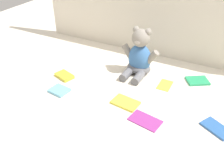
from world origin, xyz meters
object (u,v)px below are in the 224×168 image
object	(u,v)px
book_case_0	(145,120)
book_case_3	(165,85)
book_case_5	(197,81)
book_case_4	(59,90)
teddy_bear	(139,57)
book_case_6	(216,128)
book_case_2	(125,103)
book_case_1	(64,76)

from	to	relation	value
book_case_0	book_case_3	distance (m)	0.31
book_case_3	book_case_5	distance (m)	0.19
book_case_0	book_case_4	bearing A→B (deg)	-80.96
teddy_bear	book_case_3	bearing A→B (deg)	-16.01
teddy_bear	book_case_0	distance (m)	0.42
book_case_3	book_case_4	bearing A→B (deg)	33.23
book_case_0	book_case_6	distance (m)	0.30
book_case_2	book_case_3	bearing A→B (deg)	159.68
book_case_2	book_case_3	world-z (taller)	book_case_2
teddy_bear	book_case_2	world-z (taller)	teddy_bear
book_case_5	book_case_1	bearing A→B (deg)	81.66
book_case_0	book_case_6	xyz separation A→B (m)	(0.29, 0.09, 0.00)
book_case_5	teddy_bear	bearing A→B (deg)	68.50
book_case_3	book_case_6	bearing A→B (deg)	143.04
book_case_0	book_case_1	distance (m)	0.55
book_case_3	book_case_4	distance (m)	0.56
book_case_2	book_case_6	size ratio (longest dim) A/B	1.03
teddy_bear	book_case_1	bearing A→B (deg)	-144.60
book_case_1	book_case_5	distance (m)	0.74
book_case_0	book_case_1	xyz separation A→B (m)	(-0.54, 0.13, 0.00)
teddy_bear	book_case_0	size ratio (longest dim) A/B	1.94
book_case_0	book_case_5	bearing A→B (deg)	171.24
teddy_bear	book_case_4	xyz separation A→B (m)	(-0.29, -0.37, -0.09)
book_case_2	book_case_3	xyz separation A→B (m)	(0.12, 0.24, -0.00)
teddy_bear	book_case_6	xyz separation A→B (m)	(0.48, -0.28, -0.10)
book_case_3	book_case_4	xyz separation A→B (m)	(-0.47, -0.31, 0.00)
book_case_0	book_case_3	world-z (taller)	book_case_0
book_case_5	book_case_2	bearing A→B (deg)	110.65
book_case_4	book_case_3	bearing A→B (deg)	-49.62
book_case_0	book_case_6	size ratio (longest dim) A/B	1.12
teddy_bear	book_case_2	distance (m)	0.32
book_case_5	book_case_3	bearing A→B (deg)	96.35
book_case_4	book_case_5	bearing A→B (deg)	-48.29
book_case_0	book_case_5	size ratio (longest dim) A/B	1.21
book_case_4	teddy_bear	bearing A→B (deg)	-31.49
book_case_0	book_case_2	xyz separation A→B (m)	(-0.13, 0.07, 0.00)
book_case_0	book_case_3	xyz separation A→B (m)	(-0.01, 0.31, -0.00)
book_case_0	book_case_2	size ratio (longest dim) A/B	1.09
book_case_2	book_case_4	world-z (taller)	book_case_4
book_case_1	teddy_bear	bearing A→B (deg)	141.72
teddy_bear	book_case_5	size ratio (longest dim) A/B	2.35
book_case_6	teddy_bear	bearing A→B (deg)	-90.81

